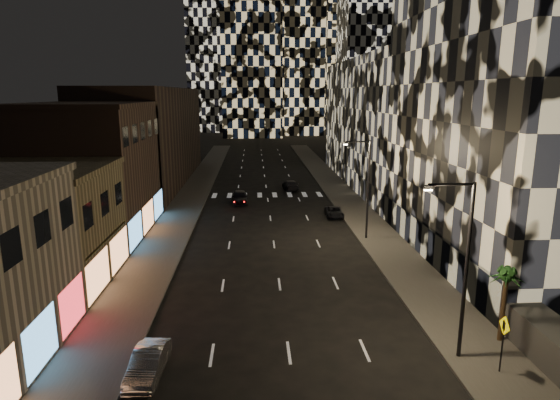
{
  "coord_description": "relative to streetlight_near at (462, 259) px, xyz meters",
  "views": [
    {
      "loc": [
        -1.69,
        -10.93,
        13.18
      ],
      "look_at": [
        0.07,
        20.55,
        6.0
      ],
      "focal_mm": 30.0,
      "sensor_mm": 36.0,
      "label": 1
    }
  ],
  "objects": [
    {
      "name": "sidewalk_left",
      "position": [
        -18.35,
        40.0,
        -5.28
      ],
      "size": [
        4.0,
        120.0,
        0.15
      ],
      "primitive_type": "cube",
      "color": "#47443F",
      "rests_on": "ground"
    },
    {
      "name": "midrise_base",
      "position": [
        3.95,
        14.5,
        -3.85
      ],
      "size": [
        0.6,
        25.0,
        3.0
      ],
      "primitive_type": "cube",
      "color": "#383838",
      "rests_on": "ground"
    },
    {
      "name": "streetlight_near",
      "position": [
        0.0,
        0.0,
        0.0
      ],
      "size": [
        2.55,
        0.25,
        9.0
      ],
      "color": "black",
      "rests_on": "sidewalk_right"
    },
    {
      "name": "ped_sign",
      "position": [
        1.62,
        -1.46,
        -3.23
      ],
      "size": [
        0.1,
        0.96,
        2.87
      ],
      "rotation": [
        0.0,
        0.0,
        -0.05
      ],
      "color": "black",
      "rests_on": "sidewalk_right"
    },
    {
      "name": "midrise_right",
      "position": [
        11.65,
        14.5,
        5.65
      ],
      "size": [
        16.0,
        25.0,
        22.0
      ],
      "primitive_type": "cube",
      "color": "#232326",
      "rests_on": "ground"
    },
    {
      "name": "retail_tan",
      "position": [
        -25.35,
        11.0,
        -1.35
      ],
      "size": [
        10.0,
        10.0,
        8.0
      ],
      "primitive_type": "cube",
      "color": "#867650",
      "rests_on": "ground"
    },
    {
      "name": "car_dark_oncoming",
      "position": [
        -4.98,
        43.26,
        -4.68
      ],
      "size": [
        2.24,
        4.76,
        1.34
      ],
      "primitive_type": "imported",
      "rotation": [
        0.0,
        0.0,
        3.22
      ],
      "color": "black",
      "rests_on": "ground"
    },
    {
      "name": "curb_right",
      "position": [
        -0.45,
        40.0,
        -5.28
      ],
      "size": [
        0.2,
        120.0,
        0.15
      ],
      "primitive_type": "cube",
      "color": "#4C4C47",
      "rests_on": "ground"
    },
    {
      "name": "sidewalk_right",
      "position": [
        1.65,
        40.0,
        -5.28
      ],
      "size": [
        4.0,
        120.0,
        0.15
      ],
      "primitive_type": "cube",
      "color": "#47443F",
      "rests_on": "ground"
    },
    {
      "name": "streetlight_far",
      "position": [
        0.0,
        20.0,
        0.0
      ],
      "size": [
        2.55,
        0.25,
        9.0
      ],
      "color": "black",
      "rests_on": "sidewalk_right"
    },
    {
      "name": "car_dark_midlane",
      "position": [
        -11.85,
        35.36,
        -4.57
      ],
      "size": [
        2.01,
        4.65,
        1.56
      ],
      "primitive_type": "imported",
      "rotation": [
        0.0,
        0.0,
        0.04
      ],
      "color": "black",
      "rests_on": "ground"
    },
    {
      "name": "car_silver_parked",
      "position": [
        -15.21,
        -0.67,
        -4.7
      ],
      "size": [
        1.59,
        4.02,
        1.3
      ],
      "primitive_type": "imported",
      "rotation": [
        0.0,
        0.0,
        -0.05
      ],
      "color": "gray",
      "rests_on": "ground"
    },
    {
      "name": "retail_brown",
      "position": [
        -25.35,
        23.5,
        0.65
      ],
      "size": [
        10.0,
        15.0,
        12.0
      ],
      "primitive_type": "cube",
      "color": "#473128",
      "rests_on": "ground"
    },
    {
      "name": "curb_left",
      "position": [
        -16.25,
        40.0,
        -5.28
      ],
      "size": [
        0.2,
        120.0,
        0.15
      ],
      "primitive_type": "cube",
      "color": "#4C4C47",
      "rests_on": "ground"
    },
    {
      "name": "retail_filler_left",
      "position": [
        -25.35,
        50.0,
        1.65
      ],
      "size": [
        10.0,
        40.0,
        14.0
      ],
      "primitive_type": "cube",
      "color": "#473128",
      "rests_on": "ground"
    },
    {
      "name": "car_dark_rightlane",
      "position": [
        -1.35,
        28.16,
        -4.81
      ],
      "size": [
        1.94,
        3.97,
        1.09
      ],
      "primitive_type": "imported",
      "rotation": [
        0.0,
        0.0,
        -0.03
      ],
      "color": "black",
      "rests_on": "ground"
    },
    {
      "name": "midrise_filler_right",
      "position": [
        11.65,
        47.0,
        3.65
      ],
      "size": [
        16.0,
        40.0,
        18.0
      ],
      "primitive_type": "cube",
      "color": "#232326",
      "rests_on": "ground"
    },
    {
      "name": "palm_tree",
      "position": [
        3.15,
        1.41,
        -1.76
      ],
      "size": [
        2.12,
        2.11,
        4.17
      ],
      "color": "#47331E",
      "rests_on": "sidewalk_right"
    }
  ]
}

